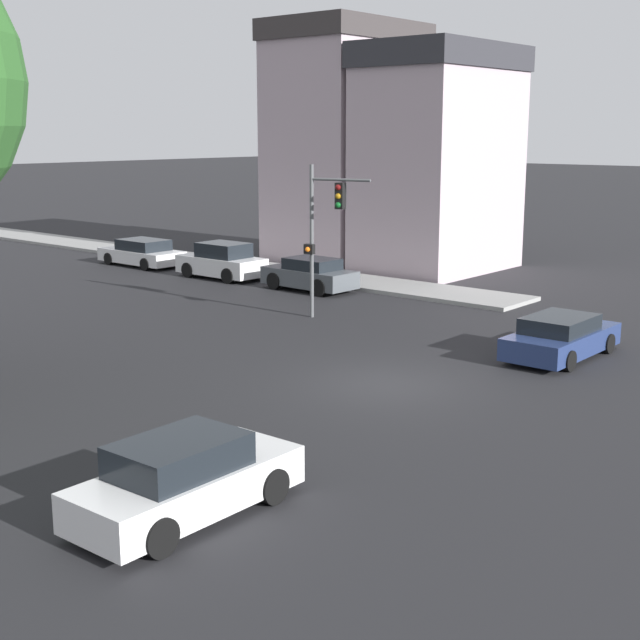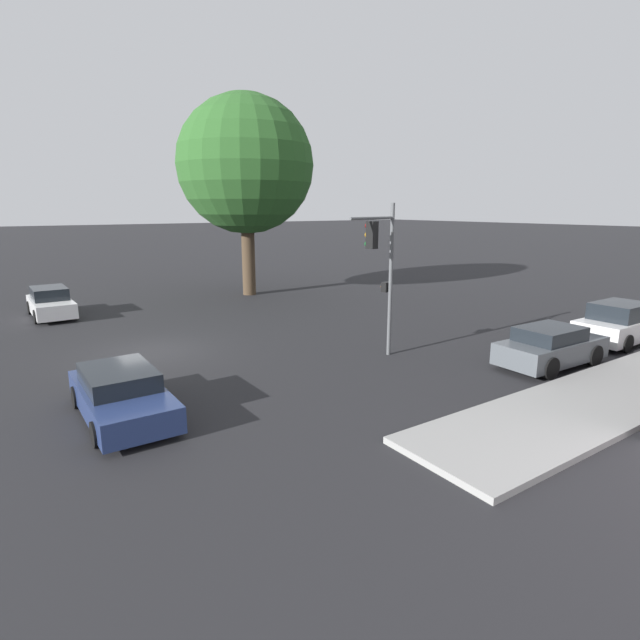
% 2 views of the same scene
% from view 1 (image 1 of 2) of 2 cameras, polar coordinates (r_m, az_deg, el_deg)
% --- Properties ---
extents(ground_plane, '(300.00, 300.00, 0.00)m').
position_cam_1_polar(ground_plane, '(23.75, 4.19, -4.07)').
color(ground_plane, black).
extents(sidewalk_strip, '(2.99, 60.00, 0.16)m').
position_cam_1_polar(sidewalk_strip, '(55.26, -15.97, 4.82)').
color(sidewalk_strip, gray).
rests_on(sidewalk_strip, ground_plane).
extents(rowhouse_backdrop, '(7.93, 10.93, 11.85)m').
position_cam_1_polar(rowhouse_backdrop, '(44.51, 4.37, 10.80)').
color(rowhouse_backdrop, '#B29EA8').
rests_on(rowhouse_backdrop, ground_plane).
extents(traffic_signal, '(0.92, 2.37, 5.42)m').
position_cam_1_polar(traffic_signal, '(31.22, 0.30, 6.42)').
color(traffic_signal, '#515456').
rests_on(traffic_signal, ground_plane).
extents(crossing_car_0, '(4.36, 1.96, 1.27)m').
position_cam_1_polar(crossing_car_0, '(27.18, 15.17, -1.07)').
color(crossing_car_0, navy).
rests_on(crossing_car_0, ground_plane).
extents(crossing_car_1, '(4.30, 1.88, 1.45)m').
position_cam_1_polar(crossing_car_1, '(15.77, -8.62, -10.06)').
color(crossing_car_1, silver).
rests_on(crossing_car_1, ground_plane).
extents(parked_car_0, '(1.92, 4.13, 1.38)m').
position_cam_1_polar(parked_car_0, '(37.29, -0.65, 2.92)').
color(parked_car_0, '#4C5156').
rests_on(parked_car_0, ground_plane).
extents(parked_car_1, '(1.96, 4.21, 1.62)m').
position_cam_1_polar(parked_car_1, '(40.64, -6.29, 3.73)').
color(parked_car_1, silver).
rests_on(parked_car_1, ground_plane).
extents(parked_car_2, '(2.06, 4.63, 1.31)m').
position_cam_1_polar(parked_car_2, '(45.12, -11.32, 4.22)').
color(parked_car_2, silver).
rests_on(parked_car_2, ground_plane).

